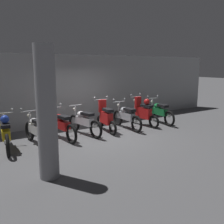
{
  "coord_description": "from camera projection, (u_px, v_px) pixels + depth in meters",
  "views": [
    {
      "loc": [
        -4.33,
        -7.3,
        2.48
      ],
      "look_at": [
        0.64,
        0.38,
        0.75
      ],
      "focal_mm": 39.94,
      "sensor_mm": 36.0,
      "label": 1
    }
  ],
  "objects": [
    {
      "name": "ground_plane",
      "position": [
        103.0,
        136.0,
        8.8
      ],
      "size": [
        80.0,
        80.0,
        0.0
      ],
      "primitive_type": "plane",
      "color": "#4C4C4F"
    },
    {
      "name": "motorbike_slot_4",
      "position": [
        106.0,
        118.0,
        9.37
      ],
      "size": [
        0.59,
        1.68,
        1.29
      ],
      "color": "black",
      "rests_on": "ground"
    },
    {
      "name": "motorbike_slot_6",
      "position": [
        143.0,
        112.0,
        10.26
      ],
      "size": [
        0.59,
        1.68,
        1.29
      ],
      "color": "black",
      "rests_on": "ground"
    },
    {
      "name": "motorbike_slot_3",
      "position": [
        84.0,
        121.0,
        8.92
      ],
      "size": [
        0.58,
        1.94,
        1.03
      ],
      "color": "black",
      "rests_on": "ground"
    },
    {
      "name": "back_wall",
      "position": [
        73.0,
        89.0,
        10.57
      ],
      "size": [
        16.0,
        0.3,
        2.92
      ],
      "primitive_type": "cube",
      "color": "#9EA0A3",
      "rests_on": "ground"
    },
    {
      "name": "motorbike_slot_7",
      "position": [
        159.0,
        112.0,
        10.74
      ],
      "size": [
        0.59,
        1.95,
        1.15
      ],
      "color": "black",
      "rests_on": "ground"
    },
    {
      "name": "motorbike_slot_2",
      "position": [
        61.0,
        125.0,
        8.38
      ],
      "size": [
        0.59,
        1.95,
        1.15
      ],
      "color": "black",
      "rests_on": "ground"
    },
    {
      "name": "support_pillar",
      "position": [
        47.0,
        113.0,
        5.33
      ],
      "size": [
        0.44,
        0.44,
        2.92
      ],
      "primitive_type": "cylinder",
      "color": "gray",
      "rests_on": "ground"
    },
    {
      "name": "motorbike_slot_5",
      "position": [
        126.0,
        116.0,
        9.77
      ],
      "size": [
        0.59,
        1.95,
        1.15
      ],
      "color": "black",
      "rests_on": "ground"
    },
    {
      "name": "motorbike_slot_0",
      "position": [
        6.0,
        133.0,
        7.31
      ],
      "size": [
        0.59,
        1.95,
        1.15
      ],
      "color": "black",
      "rests_on": "ground"
    },
    {
      "name": "motorbike_slot_1",
      "position": [
        37.0,
        130.0,
        7.74
      ],
      "size": [
        0.59,
        1.95,
        1.15
      ],
      "color": "black",
      "rests_on": "ground"
    }
  ]
}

